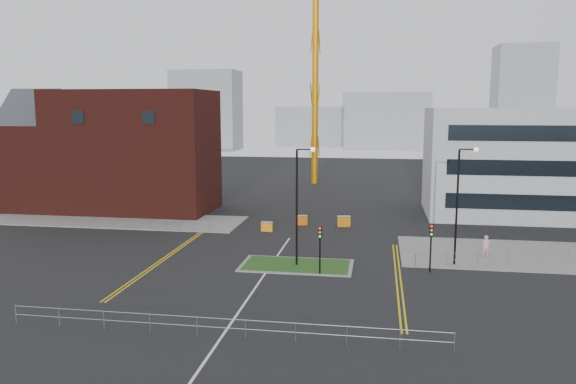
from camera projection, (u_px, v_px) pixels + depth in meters
name	position (u px, v px, depth m)	size (l,w,h in m)	color
ground	(247.00, 300.00, 35.71)	(200.00, 200.00, 0.00)	black
pavement_left	(113.00, 220.00, 60.33)	(28.00, 8.00, 0.12)	slate
pavement_right	(549.00, 256.00, 45.88)	(24.00, 10.00, 0.12)	slate
island_kerb	(297.00, 265.00, 43.19)	(8.60, 4.60, 0.08)	slate
grass_island	(297.00, 265.00, 43.19)	(8.00, 4.00, 0.12)	#1F4416
brick_building	(111.00, 152.00, 65.62)	(24.20, 10.07, 14.24)	#4A1812
office_block	(543.00, 163.00, 61.88)	(25.00, 12.20, 12.00)	#A9ABAE
tower_crane	(349.00, 3.00, 82.54)	(49.06, 21.91, 39.46)	orange
streetlamp_island	(300.00, 197.00, 42.34)	(1.46, 0.36, 9.18)	black
streetlamp_right_near	(460.00, 197.00, 42.39)	(1.46, 0.36, 9.18)	black
traffic_light_island	(320.00, 241.00, 40.52)	(0.28, 0.33, 3.65)	black
traffic_light_right	(431.00, 238.00, 41.20)	(0.28, 0.33, 3.65)	black
railing_front	(221.00, 323.00, 29.73)	(24.05, 0.05, 1.10)	gray
railing_left	(180.00, 224.00, 54.90)	(6.05, 0.05, 1.10)	gray
railing_right	(538.00, 254.00, 43.56)	(19.05, 5.05, 1.10)	gray
centre_line	(254.00, 289.00, 37.66)	(0.15, 30.00, 0.01)	silver
yellow_left_a	(170.00, 253.00, 46.89)	(0.12, 24.00, 0.01)	gold
yellow_left_b	(173.00, 254.00, 46.84)	(0.12, 24.00, 0.01)	gold
yellow_right_a	(396.00, 278.00, 40.06)	(0.12, 20.00, 0.01)	gold
yellow_right_b	(401.00, 279.00, 40.01)	(0.12, 20.00, 0.01)	gold
skyline_a	(207.00, 110.00, 157.46)	(18.00, 12.00, 22.00)	gray
skyline_b	(386.00, 121.00, 159.76)	(24.00, 12.00, 16.00)	gray
skyline_c	(521.00, 99.00, 148.43)	(14.00, 12.00, 28.00)	gray
skyline_d	(327.00, 126.00, 172.66)	(30.00, 12.00, 12.00)	gray
pedestrian	(486.00, 246.00, 45.55)	(0.66, 0.43, 1.82)	pink
barrier_left	(267.00, 226.00, 55.07)	(1.15, 0.44, 0.95)	orange
barrier_mid	(301.00, 220.00, 58.03)	(1.27, 0.66, 1.02)	#D15F0B
barrier_right	(344.00, 221.00, 57.26)	(1.37, 0.68, 1.10)	orange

